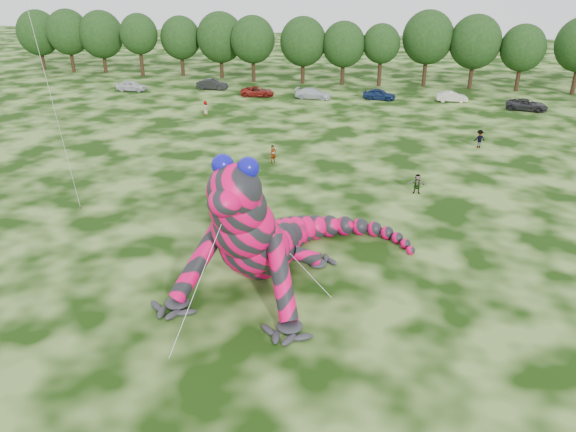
# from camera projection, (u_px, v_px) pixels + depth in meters

# --- Properties ---
(ground) EXTENTS (240.00, 240.00, 0.00)m
(ground) POSITION_uv_depth(u_px,v_px,m) (288.00, 291.00, 30.59)
(ground) COLOR #16330A
(ground) RESTS_ON ground
(inflatable_gecko) EXTENTS (15.81, 18.05, 8.22)m
(inflatable_gecko) POSITION_uv_depth(u_px,v_px,m) (267.00, 205.00, 31.11)
(inflatable_gecko) COLOR #E8034F
(inflatable_gecko) RESTS_ON ground
(tree_0) EXTENTS (6.91, 6.22, 9.51)m
(tree_0) POSITION_uv_depth(u_px,v_px,m) (39.00, 40.00, 91.87)
(tree_0) COLOR black
(tree_0) RESTS_ON ground
(tree_1) EXTENTS (6.74, 6.07, 9.81)m
(tree_1) POSITION_uv_depth(u_px,v_px,m) (69.00, 41.00, 89.56)
(tree_1) COLOR black
(tree_1) RESTS_ON ground
(tree_2) EXTENTS (7.04, 6.34, 9.64)m
(tree_2) POSITION_uv_depth(u_px,v_px,m) (102.00, 42.00, 89.20)
(tree_2) COLOR black
(tree_2) RESTS_ON ground
(tree_3) EXTENTS (5.81, 5.23, 9.44)m
(tree_3) POSITION_uv_depth(u_px,v_px,m) (140.00, 45.00, 86.32)
(tree_3) COLOR black
(tree_3) RESTS_ON ground
(tree_4) EXTENTS (6.22, 5.60, 9.06)m
(tree_4) POSITION_uv_depth(u_px,v_px,m) (181.00, 46.00, 86.70)
(tree_4) COLOR black
(tree_4) RESTS_ON ground
(tree_5) EXTENTS (7.16, 6.44, 9.80)m
(tree_5) POSITION_uv_depth(u_px,v_px,m) (221.00, 45.00, 85.04)
(tree_5) COLOR black
(tree_5) RESTS_ON ground
(tree_6) EXTENTS (6.52, 5.86, 9.49)m
(tree_6) POSITION_uv_depth(u_px,v_px,m) (253.00, 49.00, 82.47)
(tree_6) COLOR black
(tree_6) RESTS_ON ground
(tree_7) EXTENTS (6.68, 6.01, 9.48)m
(tree_7) POSITION_uv_depth(u_px,v_px,m) (303.00, 50.00, 81.14)
(tree_7) COLOR black
(tree_7) RESTS_ON ground
(tree_8) EXTENTS (6.14, 5.53, 8.94)m
(tree_8) POSITION_uv_depth(u_px,v_px,m) (343.00, 53.00, 80.28)
(tree_8) COLOR black
(tree_8) RESTS_ON ground
(tree_9) EXTENTS (5.27, 4.74, 8.68)m
(tree_9) POSITION_uv_depth(u_px,v_px,m) (381.00, 55.00, 79.64)
(tree_9) COLOR black
(tree_9) RESTS_ON ground
(tree_10) EXTENTS (7.09, 6.38, 10.50)m
(tree_10) POSITION_uv_depth(u_px,v_px,m) (427.00, 49.00, 79.14)
(tree_10) COLOR black
(tree_10) RESTS_ON ground
(tree_11) EXTENTS (7.01, 6.31, 10.07)m
(tree_11) POSITION_uv_depth(u_px,v_px,m) (474.00, 52.00, 77.65)
(tree_11) COLOR black
(tree_11) RESTS_ON ground
(tree_12) EXTENTS (5.99, 5.39, 8.97)m
(tree_12) POSITION_uv_depth(u_px,v_px,m) (521.00, 58.00, 76.27)
(tree_12) COLOR black
(tree_12) RESTS_ON ground
(car_0) EXTENTS (4.23, 1.80, 1.43)m
(car_0) POSITION_uv_depth(u_px,v_px,m) (132.00, 86.00, 77.87)
(car_0) COLOR silver
(car_0) RESTS_ON ground
(car_1) EXTENTS (4.35, 1.60, 1.42)m
(car_1) POSITION_uv_depth(u_px,v_px,m) (212.00, 84.00, 78.80)
(car_1) COLOR black
(car_1) RESTS_ON ground
(car_2) EXTENTS (4.74, 2.71, 1.25)m
(car_2) POSITION_uv_depth(u_px,v_px,m) (257.00, 92.00, 74.85)
(car_2) COLOR maroon
(car_2) RESTS_ON ground
(car_3) EXTENTS (4.76, 2.11, 1.36)m
(car_3) POSITION_uv_depth(u_px,v_px,m) (313.00, 93.00, 73.49)
(car_3) COLOR silver
(car_3) RESTS_ON ground
(car_4) EXTENTS (4.34, 2.08, 1.43)m
(car_4) POSITION_uv_depth(u_px,v_px,m) (379.00, 94.00, 72.94)
(car_4) COLOR #11224C
(car_4) RESTS_ON ground
(car_5) EXTENTS (4.00, 1.72, 1.28)m
(car_5) POSITION_uv_depth(u_px,v_px,m) (452.00, 97.00, 71.90)
(car_5) COLOR beige
(car_5) RESTS_ON ground
(car_6) EXTENTS (5.15, 3.09, 1.34)m
(car_6) POSITION_uv_depth(u_px,v_px,m) (527.00, 105.00, 67.71)
(car_6) COLOR #252427
(car_6) RESTS_ON ground
(spectator_0) EXTENTS (0.70, 0.71, 1.65)m
(spectator_0) POSITION_uv_depth(u_px,v_px,m) (273.00, 154.00, 49.83)
(spectator_0) COLOR gray
(spectator_0) RESTS_ON ground
(spectator_5) EXTENTS (1.45, 0.49, 1.55)m
(spectator_5) POSITION_uv_depth(u_px,v_px,m) (417.00, 184.00, 43.29)
(spectator_5) COLOR gray
(spectator_5) RESTS_ON ground
(spectator_4) EXTENTS (0.91, 0.93, 1.61)m
(spectator_4) POSITION_uv_depth(u_px,v_px,m) (205.00, 108.00, 65.71)
(spectator_4) COLOR gray
(spectator_4) RESTS_ON ground
(spectator_2) EXTENTS (1.29, 1.03, 1.74)m
(spectator_2) POSITION_uv_depth(u_px,v_px,m) (479.00, 139.00, 53.99)
(spectator_2) COLOR gray
(spectator_2) RESTS_ON ground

